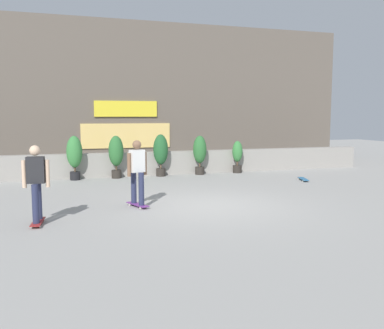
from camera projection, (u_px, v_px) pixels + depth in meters
ground_plane at (209, 205)px, 10.95m from camera, size 48.00×48.00×0.00m
planter_wall at (157, 163)px, 16.58m from camera, size 18.00×0.40×0.90m
building_backdrop at (138, 95)px, 20.04m from camera, size 20.00×2.08×6.50m
potted_plant_0 at (74, 154)px, 15.16m from camera, size 0.56×0.56×1.59m
potted_plant_1 at (116, 153)px, 15.60m from camera, size 0.55×0.55×1.57m
potted_plant_2 at (161, 152)px, 16.10m from camera, size 0.56×0.56×1.60m
potted_plant_3 at (200, 152)px, 16.58m from camera, size 0.53×0.53×1.53m
potted_plant_4 at (237, 155)px, 17.08m from camera, size 0.41×0.41×1.29m
skater_far_left at (36, 181)px, 8.93m from camera, size 0.56×0.82×1.70m
skater_far_right at (137, 170)px, 10.67m from camera, size 0.53×0.82×1.70m
skateboard_near_camera at (303, 179)px, 15.09m from camera, size 0.42×0.82×0.08m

